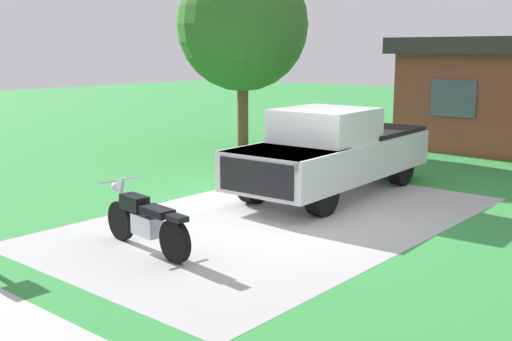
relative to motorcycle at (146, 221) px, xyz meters
name	(u,v)px	position (x,y,z in m)	size (l,w,h in m)	color
ground_plane	(279,220)	(0.47, 2.79, -0.47)	(80.00, 80.00, 0.00)	#359041
driveway_pad	(279,219)	(0.47, 2.79, -0.47)	(5.34, 8.82, 0.01)	#ADADAD
motorcycle	(146,221)	(0.00, 0.00, 0.00)	(2.21, 0.70, 1.09)	black
pickup_truck	(335,150)	(0.00, 5.35, 0.48)	(2.27, 5.71, 1.90)	black
shade_tree	(242,25)	(-6.09, 9.15, 3.42)	(4.21, 4.21, 6.01)	brown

